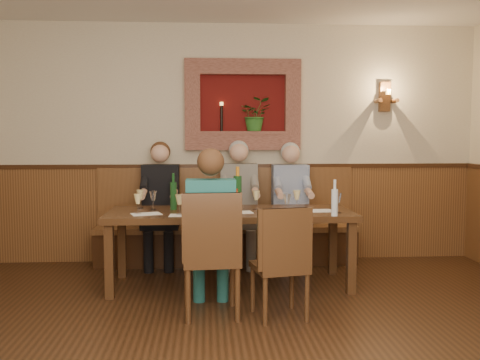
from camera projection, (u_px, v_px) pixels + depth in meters
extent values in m
cube|color=beige|center=(226.00, 143.00, 6.36)|extent=(6.00, 0.04, 2.80)
cube|color=#573318|center=(226.00, 214.00, 6.41)|extent=(6.00, 0.04, 1.10)
cube|color=#381E0F|center=(226.00, 166.00, 6.36)|extent=(6.02, 0.06, 0.05)
cube|color=#550E0C|center=(243.00, 105.00, 6.32)|extent=(1.00, 0.02, 0.70)
cube|color=#995E4E|center=(243.00, 67.00, 6.23)|extent=(1.36, 0.12, 0.18)
cube|color=#995E4E|center=(243.00, 142.00, 6.31)|extent=(1.36, 0.12, 0.18)
cube|color=#995E4E|center=(192.00, 105.00, 6.23)|extent=(0.18, 0.12, 0.70)
cube|color=#995E4E|center=(293.00, 105.00, 6.31)|extent=(0.18, 0.12, 0.70)
cube|color=#995E4E|center=(243.00, 133.00, 6.30)|extent=(1.00, 0.14, 0.04)
imported|color=#285F20|center=(255.00, 115.00, 6.29)|extent=(0.35, 0.30, 0.39)
cylinder|color=black|center=(222.00, 118.00, 6.27)|extent=(0.03, 0.03, 0.30)
cylinder|color=#FFBF59|center=(222.00, 104.00, 6.26)|extent=(0.04, 0.04, 0.04)
cube|color=#573318|center=(384.00, 97.00, 6.38)|extent=(0.12, 0.08, 0.35)
cylinder|color=#573318|center=(378.00, 101.00, 6.31)|extent=(0.05, 0.18, 0.05)
cylinder|color=#573318|center=(395.00, 101.00, 6.32)|extent=(0.05, 0.18, 0.05)
cylinder|color=#FFBF59|center=(388.00, 92.00, 6.25)|extent=(0.06, 0.06, 0.06)
cube|color=#311D0E|center=(230.00, 214.00, 5.27)|extent=(2.40, 0.90, 0.06)
cube|color=#311D0E|center=(109.00, 262.00, 4.86)|extent=(0.08, 0.08, 0.69)
cube|color=#311D0E|center=(351.00, 258.00, 5.01)|extent=(0.08, 0.08, 0.69)
cube|color=#311D0E|center=(122.00, 245.00, 5.60)|extent=(0.08, 0.08, 0.69)
cube|color=#311D0E|center=(333.00, 242.00, 5.74)|extent=(0.08, 0.08, 0.69)
cube|color=#381E0F|center=(227.00, 247.00, 6.22)|extent=(3.00, 0.40, 0.40)
cube|color=#573318|center=(227.00, 228.00, 6.20)|extent=(3.00, 0.45, 0.06)
cube|color=#573318|center=(226.00, 195.00, 6.36)|extent=(3.00, 0.06, 0.66)
cube|color=#311D0E|center=(211.00, 289.00, 4.44)|extent=(0.46, 0.46, 0.44)
cube|color=#311D0E|center=(211.00, 259.00, 4.42)|extent=(0.49, 0.49, 0.05)
cube|color=#311D0E|center=(213.00, 228.00, 4.19)|extent=(0.46, 0.07, 0.55)
cube|color=#311D0E|center=(279.00, 293.00, 4.40)|extent=(0.46, 0.46, 0.39)
cube|color=#311D0E|center=(279.00, 267.00, 4.38)|extent=(0.48, 0.48, 0.05)
cube|color=#311D0E|center=(287.00, 239.00, 4.18)|extent=(0.41, 0.12, 0.49)
cube|color=black|center=(160.00, 248.00, 6.02)|extent=(0.42, 0.44, 0.45)
cube|color=black|center=(161.00, 188.00, 6.13)|extent=(0.42, 0.22, 0.55)
sphere|color=#D8A384|center=(160.00, 153.00, 6.06)|extent=(0.21, 0.21, 0.21)
sphere|color=#4C2D19|center=(160.00, 152.00, 6.11)|extent=(0.23, 0.23, 0.23)
cube|color=#5F5B57|center=(240.00, 247.00, 6.08)|extent=(0.42, 0.44, 0.45)
cube|color=#5F5B57|center=(239.00, 187.00, 6.19)|extent=(0.42, 0.22, 0.55)
sphere|color=#D8A384|center=(239.00, 152.00, 6.12)|extent=(0.21, 0.21, 0.21)
sphere|color=#B2B2B2|center=(239.00, 150.00, 6.16)|extent=(0.23, 0.23, 0.23)
cube|color=navy|center=(292.00, 246.00, 6.12)|extent=(0.41, 0.43, 0.45)
cube|color=navy|center=(290.00, 188.00, 6.23)|extent=(0.41, 0.22, 0.54)
sphere|color=#D8A384|center=(291.00, 154.00, 6.16)|extent=(0.21, 0.21, 0.21)
sphere|color=#B2B2B2|center=(290.00, 152.00, 6.20)|extent=(0.23, 0.23, 0.23)
cube|color=navy|center=(211.00, 283.00, 4.60)|extent=(0.40, 0.42, 0.45)
cube|color=navy|center=(211.00, 212.00, 4.38)|extent=(0.40, 0.21, 0.53)
sphere|color=#D8A384|center=(211.00, 164.00, 4.39)|extent=(0.20, 0.20, 0.20)
sphere|color=#4C2D19|center=(211.00, 162.00, 4.34)|extent=(0.22, 0.22, 0.22)
cylinder|color=red|center=(228.00, 200.00, 5.22)|extent=(0.25, 0.25, 0.22)
cylinder|color=#19471E|center=(238.00, 193.00, 5.24)|extent=(0.10, 0.10, 0.35)
cylinder|color=orange|center=(238.00, 171.00, 5.22)|extent=(0.04, 0.04, 0.09)
cylinder|color=#19471E|center=(173.00, 196.00, 5.34)|extent=(0.08, 0.08, 0.28)
cylinder|color=#19471E|center=(173.00, 178.00, 5.32)|extent=(0.03, 0.03, 0.09)
cylinder|color=silver|center=(335.00, 203.00, 4.93)|extent=(0.07, 0.07, 0.25)
cylinder|color=silver|center=(335.00, 184.00, 4.91)|extent=(0.03, 0.03, 0.09)
cube|color=white|center=(146.00, 214.00, 5.05)|extent=(0.32, 0.27, 0.00)
cube|color=white|center=(238.00, 212.00, 5.15)|extent=(0.29, 0.23, 0.00)
cube|color=white|center=(317.00, 211.00, 5.26)|extent=(0.31, 0.22, 0.00)
cube|color=white|center=(183.00, 215.00, 4.96)|extent=(0.26, 0.19, 0.00)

